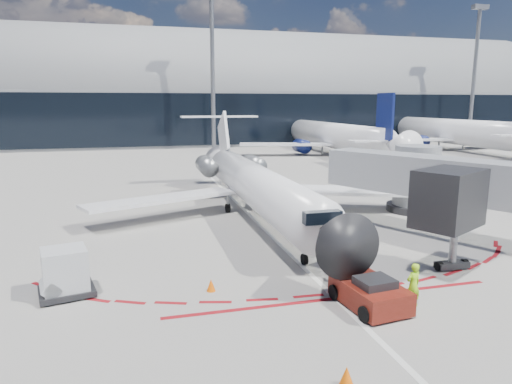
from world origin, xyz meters
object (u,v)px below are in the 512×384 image
object	(u,v)px
pushback_tug	(370,293)
ramp_worker	(413,285)
uld_container	(65,273)
regional_jet	(252,182)

from	to	relation	value
pushback_tug	ramp_worker	world-z (taller)	ramp_worker
uld_container	regional_jet	bearing A→B (deg)	33.58
regional_jet	uld_container	distance (m)	15.69
regional_jet	uld_container	size ratio (longest dim) A/B	11.54
pushback_tug	ramp_worker	size ratio (longest dim) A/B	2.83
ramp_worker	uld_container	xyz separation A→B (m)	(-13.19, 4.52, 0.11)
pushback_tug	uld_container	world-z (taller)	uld_container
regional_jet	pushback_tug	world-z (taller)	regional_jet
regional_jet	pushback_tug	xyz separation A→B (m)	(0.79, -15.44, -1.82)
pushback_tug	uld_container	xyz separation A→B (m)	(-11.57, 4.13, 0.43)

